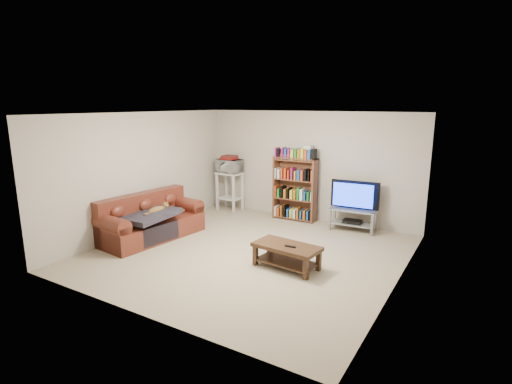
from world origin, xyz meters
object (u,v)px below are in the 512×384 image
Objects in this scene: tv_stand at (353,216)px; bookshelf at (295,188)px; sofa at (150,222)px; coffee_table at (287,252)px.

tv_stand is 1.44m from bookshelf.
sofa is at bearing -127.53° from bookshelf.
tv_stand is (3.25, 2.46, 0.01)m from sofa.
coffee_table is 0.78× the size of bookshelf.
tv_stand is (0.30, 2.40, 0.05)m from coffee_table.
tv_stand is at bearing -6.07° from bookshelf.
tv_stand is 0.67× the size of bookshelf.
sofa is at bearing -173.34° from coffee_table.
bookshelf is at bearing 59.99° from sofa.
tv_stand is at bearing 88.34° from coffee_table.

